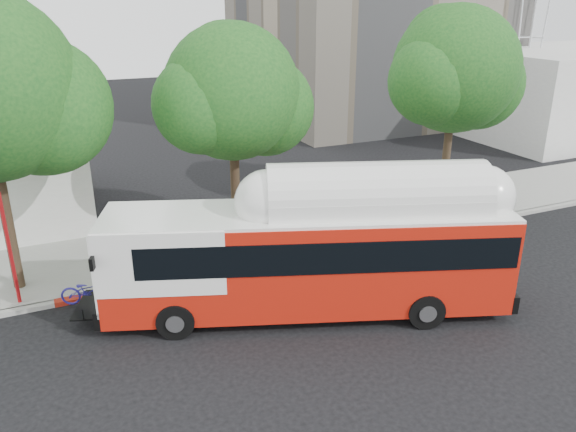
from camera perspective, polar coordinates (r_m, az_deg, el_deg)
name	(u,v)px	position (r m, az deg, el deg)	size (l,w,h in m)	color
ground	(329,310)	(18.21, 4.23, -9.50)	(120.00, 120.00, 0.00)	black
sidewalk	(256,235)	(23.47, -3.27, -1.95)	(60.00, 5.00, 0.15)	gray
curb_strip	(281,260)	(21.27, -0.74, -4.46)	(60.00, 0.30, 0.15)	gray
red_curb_segment	(204,274)	(20.39, -8.53, -5.89)	(10.00, 0.32, 0.16)	maroon
street_tree_left	(0,93)	(19.47, -27.19, 11.02)	(6.67, 5.80, 9.74)	#2D2116
street_tree_mid	(242,97)	(21.24, -4.69, 11.97)	(5.75, 5.00, 8.62)	#2D2116
street_tree_right	(462,74)	(26.13, 17.26, 13.61)	(6.21, 5.40, 9.18)	#2D2116
transit_bus	(310,259)	(17.30, 2.29, -4.38)	(13.14, 6.63, 3.89)	red
signal_pole	(9,246)	(19.46, -26.48, -2.78)	(0.12, 0.39, 4.11)	#B31316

